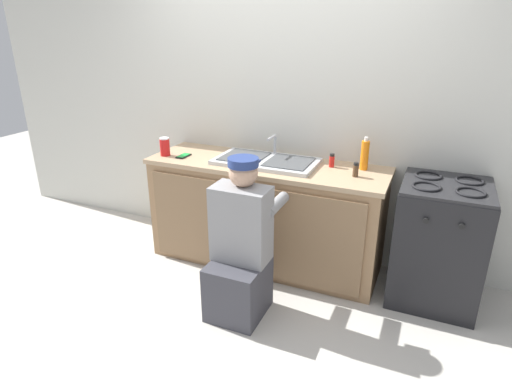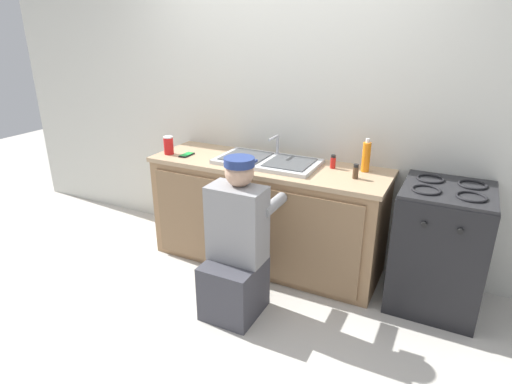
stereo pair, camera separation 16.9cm
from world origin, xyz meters
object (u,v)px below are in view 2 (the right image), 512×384
(plumber_person, at_px, (236,251))
(spice_bottle_pepper, at_px, (356,172))
(soap_bottle_orange, at_px, (366,157))
(cell_phone, at_px, (187,155))
(sink_double_basin, at_px, (268,161))
(soda_cup_red, at_px, (169,145))
(spice_bottle_red, at_px, (333,162))
(stove_range, at_px, (439,247))

(plumber_person, distance_m, spice_bottle_pepper, 1.01)
(soap_bottle_orange, height_order, cell_phone, soap_bottle_orange)
(sink_double_basin, bearing_deg, soda_cup_red, -170.59)
(plumber_person, xyz_separation_m, soda_cup_red, (-0.96, 0.57, 0.48))
(spice_bottle_red, bearing_deg, cell_phone, -169.61)
(spice_bottle_pepper, relative_size, soda_cup_red, 0.69)
(spice_bottle_pepper, height_order, cell_phone, spice_bottle_pepper)
(plumber_person, distance_m, spice_bottle_red, 1.02)
(sink_double_basin, height_order, spice_bottle_red, sink_double_basin)
(soap_bottle_orange, xyz_separation_m, cell_phone, (-1.43, -0.25, -0.11))
(plumber_person, distance_m, cell_phone, 1.08)
(stove_range, relative_size, cell_phone, 6.43)
(soap_bottle_orange, height_order, spice_bottle_red, soap_bottle_orange)
(stove_range, bearing_deg, sink_double_basin, 179.91)
(soda_cup_red, bearing_deg, spice_bottle_red, 10.55)
(sink_double_basin, xyz_separation_m, plumber_person, (0.11, -0.71, -0.43))
(spice_bottle_pepper, xyz_separation_m, cell_phone, (-1.41, -0.07, -0.04))
(plumber_person, relative_size, spice_bottle_red, 10.52)
(cell_phone, bearing_deg, spice_bottle_pepper, 2.65)
(soda_cup_red, distance_m, cell_phone, 0.17)
(soda_cup_red, distance_m, spice_bottle_red, 1.37)
(stove_range, bearing_deg, soda_cup_red, -176.35)
(sink_double_basin, height_order, plumber_person, plumber_person)
(soda_cup_red, relative_size, soap_bottle_orange, 0.61)
(stove_range, distance_m, spice_bottle_pepper, 0.78)
(soap_bottle_orange, bearing_deg, spice_bottle_pepper, -97.33)
(soda_cup_red, height_order, spice_bottle_red, soda_cup_red)
(cell_phone, relative_size, spice_bottle_red, 1.33)
(stove_range, relative_size, soap_bottle_orange, 3.60)
(soap_bottle_orange, relative_size, spice_bottle_red, 2.38)
(soap_bottle_orange, relative_size, cell_phone, 1.79)
(sink_double_basin, xyz_separation_m, soda_cup_red, (-0.85, -0.14, 0.06))
(sink_double_basin, relative_size, soda_cup_red, 5.26)
(plumber_person, relative_size, spice_bottle_pepper, 10.52)
(sink_double_basin, xyz_separation_m, stove_range, (1.33, -0.00, -0.44))
(soda_cup_red, bearing_deg, soap_bottle_orange, 10.21)
(spice_bottle_red, bearing_deg, stove_range, -7.70)
(plumber_person, xyz_separation_m, spice_bottle_pepper, (0.60, 0.67, 0.46))
(cell_phone, xyz_separation_m, spice_bottle_red, (1.19, 0.22, 0.04))
(spice_bottle_pepper, distance_m, soap_bottle_orange, 0.20)
(soda_cup_red, bearing_deg, plumber_person, -30.66)
(spice_bottle_pepper, bearing_deg, spice_bottle_red, 144.17)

